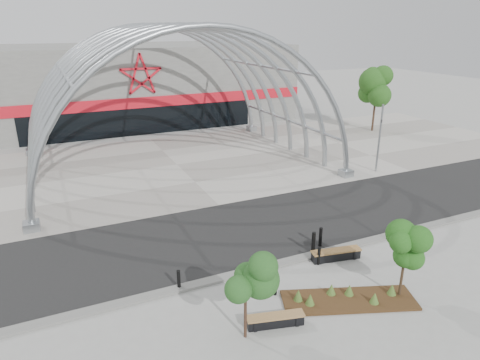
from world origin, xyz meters
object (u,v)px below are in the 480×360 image
at_px(bench_0, 275,320).
at_px(bollard_2, 313,243).
at_px(street_tree_0, 246,278).
at_px(bench_1, 336,255).
at_px(signal_pole, 379,137).
at_px(street_tree_1, 406,247).

distance_m(bench_0, bollard_2, 5.52).
relative_size(street_tree_0, bench_1, 1.37).
relative_size(bench_1, bollard_2, 2.16).
bearing_deg(signal_pole, street_tree_0, -143.71).
bearing_deg(bench_0, bench_1, 30.97).
height_order(street_tree_0, bench_0, street_tree_0).
bearing_deg(bollard_2, bench_0, -137.63).
bearing_deg(bollard_2, street_tree_0, -144.31).
xyz_separation_m(signal_pole, bench_1, (-10.12, -8.87, -2.32)).
distance_m(street_tree_0, street_tree_1, 6.48).
xyz_separation_m(street_tree_0, street_tree_1, (6.47, -0.44, -0.11)).
bearing_deg(street_tree_1, bench_0, 174.27).
height_order(signal_pole, bench_1, signal_pole).
height_order(street_tree_0, bollard_2, street_tree_0).
relative_size(bench_0, bollard_2, 1.94).
distance_m(street_tree_1, bollard_2, 4.71).
bearing_deg(street_tree_1, signal_pole, 51.94).
xyz_separation_m(bench_1, bollard_2, (-0.64, 0.89, 0.31)).
height_order(signal_pole, bollard_2, signal_pole).
relative_size(signal_pole, bench_0, 2.30).
bearing_deg(street_tree_0, bollard_2, 35.69).
height_order(signal_pole, street_tree_1, signal_pole).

